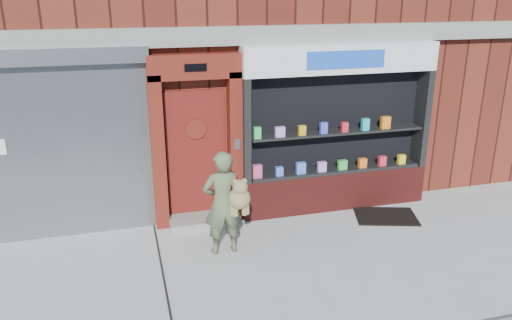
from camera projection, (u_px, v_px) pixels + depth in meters
name	position (u px, v px, depth m)	size (l,w,h in m)	color
ground	(272.00, 269.00, 7.25)	(80.00, 80.00, 0.00)	#9E9E99
shutter_bay	(51.00, 135.00, 7.70)	(3.10, 0.30, 3.04)	gray
red_door_bay	(197.00, 141.00, 8.29)	(1.52, 0.58, 2.90)	#59170F
pharmacy_bay	(336.00, 136.00, 8.90)	(3.50, 0.41, 3.00)	maroon
woman	(225.00, 202.00, 7.47)	(0.71, 0.48, 1.63)	#576240
doormat	(386.00, 216.00, 8.91)	(1.06, 0.74, 0.03)	black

